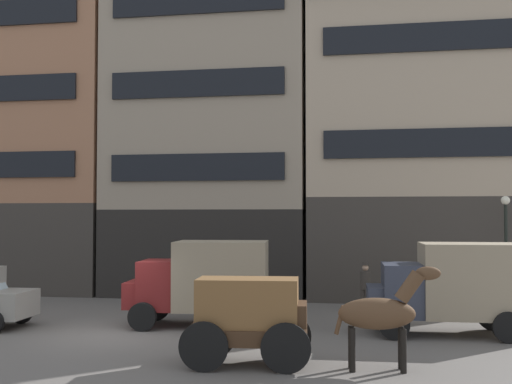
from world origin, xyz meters
TOP-DOWN VIEW (x-y plane):
  - ground_plane at (0.00, 0.00)m, footprint 120.00×120.00m
  - building_far_left at (-8.78, 10.15)m, footprint 10.48×6.03m
  - building_center_left at (0.65, 10.15)m, footprint 9.07×6.03m
  - building_center_right at (9.43, 10.16)m, footprint 9.19×6.03m
  - cargo_wagon at (4.69, -3.05)m, footprint 3.00×1.71m
  - draft_horse at (7.64, -3.04)m, footprint 2.35×0.73m
  - delivery_truck_near at (9.73, 1.48)m, footprint 4.40×2.23m
  - delivery_truck_far at (2.37, 1.72)m, footprint 4.49×2.49m
  - pedestrian_officer at (7.35, 4.99)m, footprint 0.49×0.49m
  - streetlamp_curbside at (12.36, 6.60)m, footprint 0.32×0.32m

SIDE VIEW (x-z plane):
  - ground_plane at x=0.00m, z-range 0.00..0.00m
  - pedestrian_officer at x=7.35m, z-range 0.08..1.88m
  - cargo_wagon at x=4.69m, z-range 0.16..2.14m
  - draft_horse at x=7.64m, z-range 0.12..2.42m
  - delivery_truck_near at x=9.73m, z-range 0.11..2.73m
  - delivery_truck_far at x=2.37m, z-range 0.11..2.73m
  - streetlamp_curbside at x=12.36m, z-range 0.61..4.73m
  - building_center_right at x=9.43m, z-range 0.04..12.84m
  - building_center_left at x=0.65m, z-range 0.04..14.45m
  - building_far_left at x=-8.78m, z-range 0.04..17.60m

